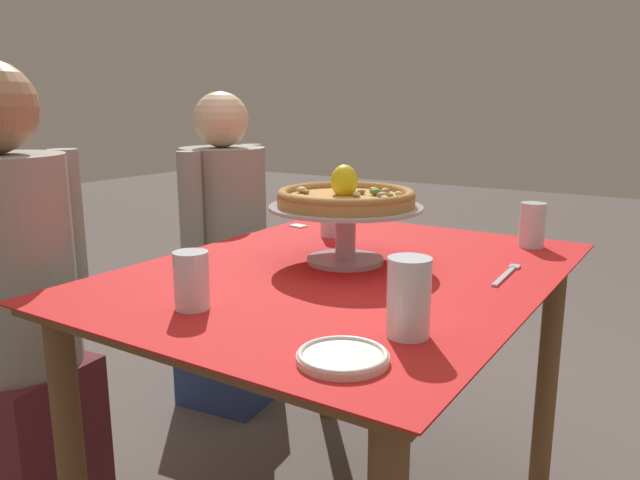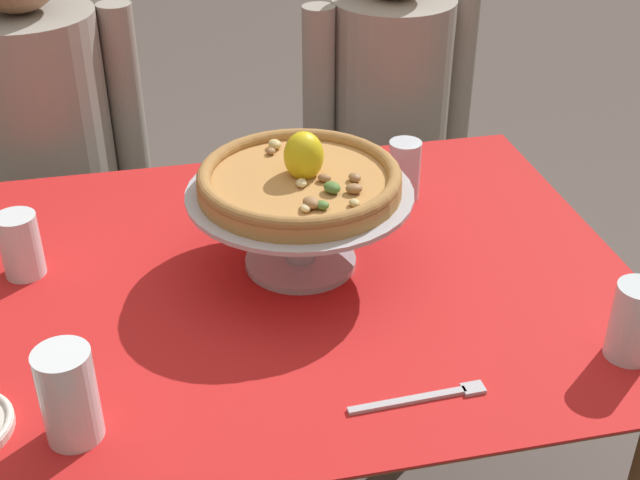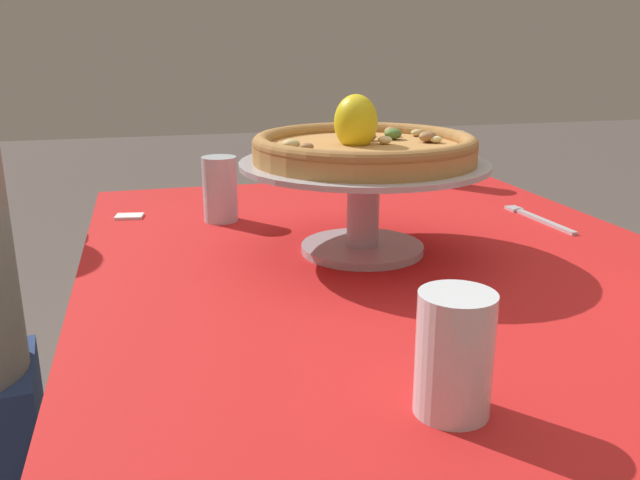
# 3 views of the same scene
# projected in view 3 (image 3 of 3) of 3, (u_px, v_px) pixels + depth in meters

# --- Properties ---
(dining_table) EXTENTS (1.21, 0.92, 0.74)m
(dining_table) POSITION_uv_depth(u_px,v_px,m) (390.00, 324.00, 1.04)
(dining_table) COLOR brown
(dining_table) RESTS_ON ground
(pizza_stand) EXTENTS (0.38, 0.38, 0.14)m
(pizza_stand) POSITION_uv_depth(u_px,v_px,m) (363.00, 191.00, 1.01)
(pizza_stand) COLOR #B7B7C1
(pizza_stand) RESTS_ON dining_table
(pizza) EXTENTS (0.34, 0.34, 0.10)m
(pizza) POSITION_uv_depth(u_px,v_px,m) (364.00, 146.00, 1.00)
(pizza) COLOR #BC8447
(pizza) RESTS_ON pizza_stand
(water_glass_side_left) EXTENTS (0.07, 0.07, 0.11)m
(water_glass_side_left) POSITION_uv_depth(u_px,v_px,m) (454.00, 360.00, 0.58)
(water_glass_side_left) COLOR white
(water_glass_side_left) RESTS_ON dining_table
(water_glass_back_right) EXTENTS (0.06, 0.06, 0.12)m
(water_glass_back_right) POSITION_uv_depth(u_px,v_px,m) (220.00, 193.00, 1.21)
(water_glass_back_right) COLOR silver
(water_glass_back_right) RESTS_ON dining_table
(water_glass_front_right) EXTENTS (0.07, 0.07, 0.12)m
(water_glass_front_right) POSITION_uv_depth(u_px,v_px,m) (448.00, 161.00, 1.51)
(water_glass_front_right) COLOR silver
(water_glass_front_right) RESTS_ON dining_table
(dinner_fork) EXTENTS (0.20, 0.03, 0.01)m
(dinner_fork) POSITION_uv_depth(u_px,v_px,m) (536.00, 218.00, 1.23)
(dinner_fork) COLOR #B7B7C1
(dinner_fork) RESTS_ON dining_table
(sugar_packet) EXTENTS (0.04, 0.06, 0.00)m
(sugar_packet) POSITION_uv_depth(u_px,v_px,m) (129.00, 216.00, 1.24)
(sugar_packet) COLOR white
(sugar_packet) RESTS_ON dining_table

